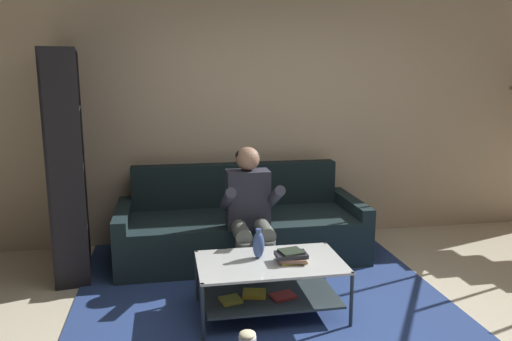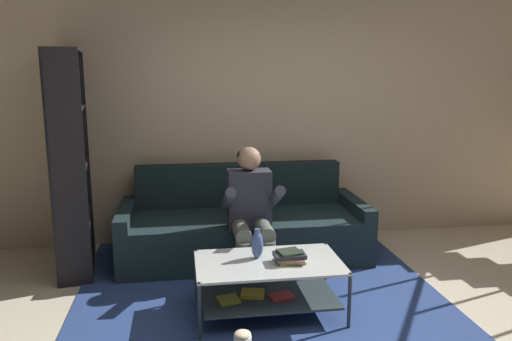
# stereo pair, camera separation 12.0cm
# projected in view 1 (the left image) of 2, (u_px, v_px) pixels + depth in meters

# --- Properties ---
(back_partition) EXTENTS (8.40, 0.12, 2.90)m
(back_partition) POSITION_uv_depth(u_px,v_px,m) (260.00, 107.00, 5.41)
(back_partition) COLOR #C0AA8C
(back_partition) RESTS_ON ground
(couch) EXTENTS (2.39, 0.96, 0.89)m
(couch) POSITION_uv_depth(u_px,v_px,m) (240.00, 228.00, 4.98)
(couch) COLOR black
(couch) RESTS_ON ground
(person_seated_center) EXTENTS (0.50, 0.58, 1.18)m
(person_seated_center) POSITION_uv_depth(u_px,v_px,m) (250.00, 209.00, 4.36)
(person_seated_center) COLOR #525750
(person_seated_center) RESTS_ON ground
(coffee_table) EXTENTS (1.10, 0.65, 0.43)m
(coffee_table) POSITION_uv_depth(u_px,v_px,m) (269.00, 279.00, 3.78)
(coffee_table) COLOR #B8BEBD
(coffee_table) RESTS_ON ground
(area_rug) EXTENTS (3.00, 3.20, 0.01)m
(area_rug) POSITION_uv_depth(u_px,v_px,m) (256.00, 286.00, 4.32)
(area_rug) COLOR navy
(area_rug) RESTS_ON ground
(vase) EXTENTS (0.09, 0.09, 0.23)m
(vase) POSITION_uv_depth(u_px,v_px,m) (259.00, 244.00, 3.80)
(vase) COLOR #3A5392
(vase) RESTS_ON coffee_table
(book_stack) EXTENTS (0.25, 0.21, 0.09)m
(book_stack) POSITION_uv_depth(u_px,v_px,m) (292.00, 256.00, 3.74)
(book_stack) COLOR gold
(book_stack) RESTS_ON coffee_table
(bookshelf) EXTENTS (0.42, 0.94, 2.02)m
(bookshelf) POSITION_uv_depth(u_px,v_px,m) (64.00, 191.00, 4.49)
(bookshelf) COLOR black
(bookshelf) RESTS_ON ground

